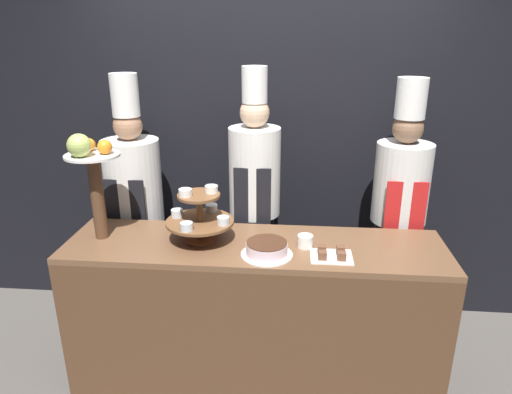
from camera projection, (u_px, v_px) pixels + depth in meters
The scene contains 10 objects.
wall_back at pixel (266, 132), 3.29m from camera, with size 10.00×0.06×2.80m.
buffet_counter at pixel (255, 313), 2.78m from camera, with size 2.18×0.58×0.93m.
tiered_stand at pixel (200, 216), 2.60m from camera, with size 0.39×0.39×0.33m.
fruit_pedestal at pixel (91, 168), 2.55m from camera, with size 0.31×0.31×0.64m.
cake_round at pixel (267, 249), 2.47m from camera, with size 0.28×0.28×0.08m.
cup_white at pixel (305, 241), 2.57m from camera, with size 0.09×0.09×0.07m.
cake_square_tray at pixel (332, 254), 2.46m from camera, with size 0.23×0.18×0.05m.
chef_left at pixel (135, 200), 3.16m from camera, with size 0.39×0.39×1.84m.
chef_center_left at pixel (255, 195), 3.07m from camera, with size 0.34×0.34×1.89m.
chef_center_right at pixel (399, 205), 3.00m from camera, with size 0.36×0.36×1.83m.
Camera 1 is at (0.22, -2.07, 2.08)m, focal length 32.00 mm.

